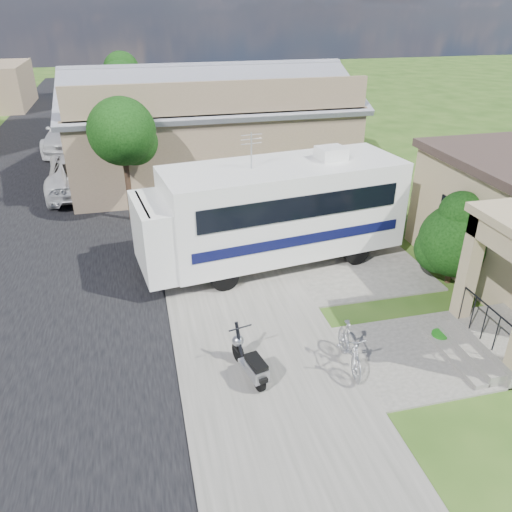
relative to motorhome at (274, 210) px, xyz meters
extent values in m
plane|color=#234512|center=(-0.53, -4.45, -1.79)|extent=(120.00, 120.00, 0.00)
cube|color=black|center=(-8.03, 5.55, -1.78)|extent=(9.00, 80.00, 0.02)
cube|color=#5A5951|center=(-1.53, 5.55, -1.76)|extent=(4.00, 80.00, 0.06)
cube|color=#5A5951|center=(0.97, 0.05, -1.76)|extent=(7.00, 6.00, 0.05)
cube|color=#5A5951|center=(2.47, -5.45, -1.76)|extent=(4.00, 3.00, 0.05)
cube|color=black|center=(4.95, -1.75, -0.09)|extent=(0.04, 1.10, 1.20)
cube|color=#5A5951|center=(4.17, -5.75, -1.54)|extent=(1.60, 2.40, 0.50)
cube|color=#5A5951|center=(3.17, -5.75, -1.63)|extent=(0.40, 2.16, 0.32)
cube|color=#5A5951|center=(2.82, -5.75, -1.71)|extent=(0.35, 2.16, 0.16)
cube|color=tan|center=(3.54, -4.73, 0.06)|extent=(0.35, 0.35, 2.70)
cube|color=tan|center=(3.54, -5.75, 1.16)|extent=(0.35, 2.40, 0.50)
cylinder|color=black|center=(3.42, -5.75, -0.39)|extent=(0.04, 1.70, 0.04)
cube|color=#7E684F|center=(-0.53, 9.55, 0.01)|extent=(12.00, 8.00, 3.60)
cube|color=#595B65|center=(-0.53, 7.55, 2.36)|extent=(12.50, 4.40, 1.78)
cube|color=#595B65|center=(-0.53, 11.55, 2.36)|extent=(12.50, 4.40, 1.78)
cube|color=#595B65|center=(-0.53, 9.55, 3.06)|extent=(12.50, 0.50, 0.22)
cube|color=#7E684F|center=(-0.53, 5.65, 2.36)|extent=(11.76, 0.20, 1.30)
cylinder|color=black|center=(-4.33, 4.55, -0.21)|extent=(0.20, 0.20, 3.15)
sphere|color=black|center=(-4.33, 4.55, 1.59)|extent=(2.40, 2.40, 2.40)
sphere|color=black|center=(-3.93, 4.75, 1.14)|extent=(1.68, 1.68, 1.68)
cylinder|color=black|center=(-4.33, 14.55, -0.14)|extent=(0.20, 0.20, 3.29)
sphere|color=black|center=(-4.33, 14.55, 1.74)|extent=(2.40, 2.40, 2.40)
sphere|color=black|center=(-3.93, 14.75, 1.27)|extent=(1.68, 1.68, 1.68)
cylinder|color=black|center=(-4.33, 23.55, -0.28)|extent=(0.20, 0.20, 3.01)
sphere|color=black|center=(-4.33, 23.55, 1.44)|extent=(2.40, 2.40, 2.40)
sphere|color=black|center=(-3.93, 23.75, 1.01)|extent=(1.68, 1.68, 1.68)
cube|color=white|center=(0.31, 0.04, 0.03)|extent=(7.57, 3.58, 2.71)
cube|color=white|center=(-3.71, -0.51, -0.28)|extent=(1.16, 2.56, 2.08)
cube|color=black|center=(-3.90, -0.54, 0.29)|extent=(0.37, 2.20, 0.94)
cube|color=black|center=(0.49, -1.26, 0.52)|extent=(6.14, 0.88, 0.68)
cube|color=black|center=(0.13, 1.35, 0.52)|extent=(6.14, 0.88, 0.68)
cube|color=#0A0D36|center=(0.49, -1.26, -0.51)|extent=(6.50, 0.92, 0.31)
cube|color=#0A0D36|center=(0.13, 1.34, -0.51)|extent=(6.50, 0.92, 0.31)
cube|color=white|center=(1.85, 0.26, 1.57)|extent=(0.92, 0.84, 0.36)
cylinder|color=#9C9DA3|center=(-0.72, -0.10, 1.91)|extent=(0.04, 0.04, 1.04)
cylinder|color=black|center=(-1.84, -1.41, -1.32)|extent=(0.86, 0.40, 0.83)
cylinder|color=black|center=(-2.16, 0.86, -1.32)|extent=(0.86, 0.40, 0.83)
cylinder|color=black|center=(2.48, -0.81, -1.32)|extent=(0.86, 0.40, 0.83)
cylinder|color=black|center=(2.17, 1.46, -1.32)|extent=(0.86, 0.40, 0.83)
cylinder|color=black|center=(4.72, -2.50, -1.37)|extent=(0.17, 0.17, 0.84)
sphere|color=black|center=(4.72, -2.50, -0.42)|extent=(2.11, 2.11, 2.11)
sphere|color=black|center=(5.15, -2.19, 0.00)|extent=(1.69, 1.69, 1.69)
sphere|color=black|center=(4.41, -2.29, -0.73)|extent=(1.47, 1.47, 1.47)
sphere|color=black|center=(4.93, -2.82, -0.84)|extent=(1.26, 1.26, 1.26)
sphere|color=black|center=(4.72, -2.50, 0.43)|extent=(1.26, 1.26, 1.26)
cylinder|color=black|center=(-1.87, -5.70, -1.51)|extent=(0.21, 0.45, 0.44)
cylinder|color=black|center=(-2.11, -4.63, -1.51)|extent=(0.21, 0.45, 0.44)
cube|color=#9C9DA3|center=(-1.98, -5.22, -1.45)|extent=(0.41, 0.60, 0.08)
cube|color=#9C9DA3|center=(-1.89, -5.61, -1.31)|extent=(0.45, 0.61, 0.30)
cube|color=black|center=(-1.90, -5.56, -1.11)|extent=(0.42, 0.65, 0.12)
cube|color=black|center=(-1.84, -5.85, -1.33)|extent=(0.22, 0.23, 0.10)
cylinder|color=black|center=(-2.09, -4.70, -1.11)|extent=(0.15, 0.35, 0.83)
sphere|color=#9C9DA3|center=(-2.11, -4.63, -1.18)|extent=(0.28, 0.28, 0.28)
sphere|color=black|center=(-2.13, -4.56, -1.18)|extent=(0.12, 0.12, 0.12)
cylinder|color=black|center=(-2.08, -4.78, -0.73)|extent=(0.54, 0.15, 0.04)
cube|color=black|center=(-2.11, -4.63, -1.39)|extent=(0.20, 0.30, 0.06)
imported|color=#9C9DA3|center=(0.29, -5.43, -1.27)|extent=(0.66, 1.74, 1.02)
imported|color=silver|center=(-6.31, 8.64, -0.94)|extent=(3.15, 6.26, 1.70)
imported|color=silver|center=(-7.22, 15.91, -0.86)|extent=(3.26, 6.63, 1.85)
cylinder|color=#1A6F16|center=(2.90, -5.01, -1.69)|extent=(0.41, 0.41, 0.19)
camera|label=1|loc=(-3.87, -13.67, 5.76)|focal=35.00mm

